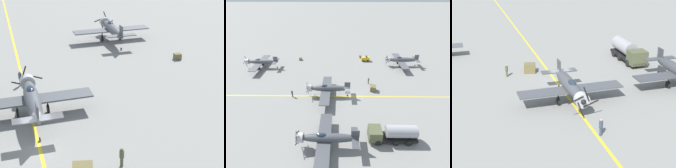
# 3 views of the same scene
# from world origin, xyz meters

# --- Properties ---
(ground_plane) EXTENTS (400.00, 400.00, 0.00)m
(ground_plane) POSITION_xyz_m (0.00, 0.00, 0.00)
(ground_plane) COLOR gray
(taxiway_stripe) EXTENTS (0.30, 160.00, 0.01)m
(taxiway_stripe) POSITION_xyz_m (0.00, 0.00, 0.00)
(taxiway_stripe) COLOR yellow
(taxiway_stripe) RESTS_ON ground
(airplane_mid_center) EXTENTS (12.00, 9.98, 3.71)m
(airplane_mid_center) POSITION_xyz_m (0.18, 5.00, 2.01)
(airplane_mid_center) COLOR #4A4C51
(airplane_mid_center) RESTS_ON ground
(fuel_tanker) EXTENTS (2.68, 8.00, 2.98)m
(fuel_tanker) POSITION_xyz_m (-12.67, -6.57, 1.51)
(fuel_tanker) COLOR black
(fuel_tanker) RESTS_ON ground
(ground_crew_walking) EXTENTS (0.39, 0.39, 1.78)m
(ground_crew_walking) POSITION_xyz_m (-0.34, 13.08, 0.97)
(ground_crew_walking) COLOR #334256
(ground_crew_walking) RESTS_ON ground
(ground_crew_inspecting) EXTENTS (0.38, 0.38, 1.73)m
(ground_crew_inspecting) POSITION_xyz_m (5.89, -5.17, 0.94)
(ground_crew_inspecting) COLOR #515638
(ground_crew_inspecting) RESTS_ON ground
(supply_crate_outboard) EXTENTS (1.80, 1.61, 1.28)m
(supply_crate_outboard) POSITION_xyz_m (2.57, -5.87, 0.64)
(supply_crate_outboard) COLOR brown
(supply_crate_outboard) RESTS_ON ground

